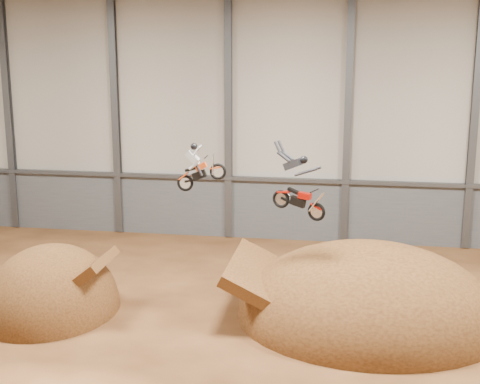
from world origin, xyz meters
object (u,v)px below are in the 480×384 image
(landing_ramp, at_px, (367,318))
(fmx_rider_a, at_px, (204,162))
(fmx_rider_b, at_px, (297,181))
(takeoff_ramp, at_px, (52,311))

(landing_ramp, xyz_separation_m, fmx_rider_a, (-6.69, -0.66, 6.52))
(landing_ramp, bearing_deg, fmx_rider_b, -160.46)
(takeoff_ramp, height_order, landing_ramp, landing_ramp)
(fmx_rider_a, relative_size, fmx_rider_b, 0.69)
(takeoff_ramp, xyz_separation_m, fmx_rider_a, (6.59, 0.67, 6.52))
(landing_ramp, height_order, fmx_rider_a, fmx_rider_a)
(takeoff_ramp, height_order, fmx_rider_a, fmx_rider_a)
(takeoff_ramp, height_order, fmx_rider_b, fmx_rider_b)
(fmx_rider_a, xyz_separation_m, fmx_rider_b, (3.77, -0.37, -0.59))
(takeoff_ramp, xyz_separation_m, fmx_rider_b, (10.36, 0.30, 5.93))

